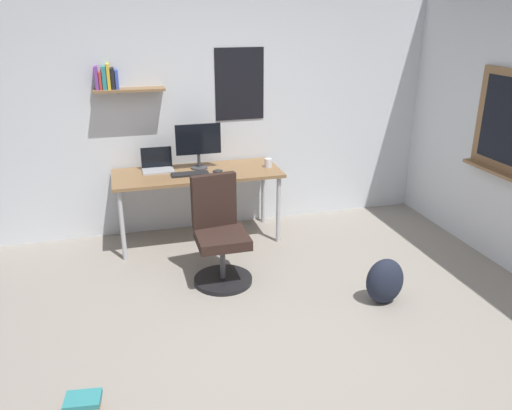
{
  "coord_description": "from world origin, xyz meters",
  "views": [
    {
      "loc": [
        -1.0,
        -2.89,
        2.28
      ],
      "look_at": [
        -0.0,
        0.71,
        0.85
      ],
      "focal_mm": 35.91,
      "sensor_mm": 36.0,
      "label": 1
    }
  ],
  "objects_px": {
    "desk": "(197,178)",
    "book_stack_on_floor": "(82,406)",
    "backpack": "(385,281)",
    "computer_mouse": "(218,171)",
    "keyboard": "(190,174)",
    "coffee_mug": "(268,163)",
    "office_chair": "(220,238)",
    "laptop": "(157,165)",
    "monitor_primary": "(198,143)"
  },
  "relations": [
    {
      "from": "computer_mouse",
      "to": "coffee_mug",
      "type": "height_order",
      "value": "coffee_mug"
    },
    {
      "from": "laptop",
      "to": "coffee_mug",
      "type": "relative_size",
      "value": 3.37
    },
    {
      "from": "office_chair",
      "to": "computer_mouse",
      "type": "height_order",
      "value": "office_chair"
    },
    {
      "from": "office_chair",
      "to": "computer_mouse",
      "type": "distance_m",
      "value": 0.9
    },
    {
      "from": "laptop",
      "to": "computer_mouse",
      "type": "relative_size",
      "value": 2.98
    },
    {
      "from": "office_chair",
      "to": "laptop",
      "type": "xyz_separation_m",
      "value": [
        -0.42,
        1.05,
        0.39
      ]
    },
    {
      "from": "coffee_mug",
      "to": "backpack",
      "type": "xyz_separation_m",
      "value": [
        0.52,
        -1.61,
        -0.59
      ]
    },
    {
      "from": "office_chair",
      "to": "laptop",
      "type": "bearing_deg",
      "value": 111.59
    },
    {
      "from": "laptop",
      "to": "backpack",
      "type": "height_order",
      "value": "laptop"
    },
    {
      "from": "computer_mouse",
      "to": "coffee_mug",
      "type": "bearing_deg",
      "value": 5.25
    },
    {
      "from": "computer_mouse",
      "to": "book_stack_on_floor",
      "type": "distance_m",
      "value": 2.67
    },
    {
      "from": "desk",
      "to": "office_chair",
      "type": "xyz_separation_m",
      "value": [
        0.04,
        -0.9,
        -0.27
      ]
    },
    {
      "from": "keyboard",
      "to": "backpack",
      "type": "xyz_separation_m",
      "value": [
        1.34,
        -1.56,
        -0.56
      ]
    },
    {
      "from": "monitor_primary",
      "to": "book_stack_on_floor",
      "type": "bearing_deg",
      "value": -115.38
    },
    {
      "from": "coffee_mug",
      "to": "laptop",
      "type": "bearing_deg",
      "value": 170.28
    },
    {
      "from": "desk",
      "to": "laptop",
      "type": "bearing_deg",
      "value": 157.4
    },
    {
      "from": "office_chair",
      "to": "book_stack_on_floor",
      "type": "height_order",
      "value": "office_chair"
    },
    {
      "from": "desk",
      "to": "keyboard",
      "type": "bearing_deg",
      "value": -134.96
    },
    {
      "from": "monitor_primary",
      "to": "keyboard",
      "type": "xyz_separation_m",
      "value": [
        -0.13,
        -0.19,
        -0.26
      ]
    },
    {
      "from": "laptop",
      "to": "backpack",
      "type": "relative_size",
      "value": 0.78
    },
    {
      "from": "coffee_mug",
      "to": "office_chair",
      "type": "bearing_deg",
      "value": -129.12
    },
    {
      "from": "laptop",
      "to": "monitor_primary",
      "type": "bearing_deg",
      "value": -6.55
    },
    {
      "from": "desk",
      "to": "backpack",
      "type": "xyz_separation_m",
      "value": [
        1.26,
        -1.65,
        -0.48
      ]
    },
    {
      "from": "monitor_primary",
      "to": "backpack",
      "type": "relative_size",
      "value": 1.17
    },
    {
      "from": "office_chair",
      "to": "coffee_mug",
      "type": "height_order",
      "value": "office_chair"
    },
    {
      "from": "monitor_primary",
      "to": "coffee_mug",
      "type": "relative_size",
      "value": 5.04
    },
    {
      "from": "monitor_primary",
      "to": "keyboard",
      "type": "relative_size",
      "value": 1.25
    },
    {
      "from": "office_chair",
      "to": "book_stack_on_floor",
      "type": "relative_size",
      "value": 3.8
    },
    {
      "from": "desk",
      "to": "book_stack_on_floor",
      "type": "bearing_deg",
      "value": -115.58
    },
    {
      "from": "backpack",
      "to": "book_stack_on_floor",
      "type": "height_order",
      "value": "backpack"
    },
    {
      "from": "office_chair",
      "to": "coffee_mug",
      "type": "distance_m",
      "value": 1.18
    },
    {
      "from": "keyboard",
      "to": "coffee_mug",
      "type": "xyz_separation_m",
      "value": [
        0.82,
        0.05,
        0.04
      ]
    },
    {
      "from": "backpack",
      "to": "book_stack_on_floor",
      "type": "xyz_separation_m",
      "value": [
        -2.36,
        -0.66,
        -0.13
      ]
    },
    {
      "from": "coffee_mug",
      "to": "book_stack_on_floor",
      "type": "distance_m",
      "value": 3.02
    },
    {
      "from": "laptop",
      "to": "coffee_mug",
      "type": "bearing_deg",
      "value": -9.72
    },
    {
      "from": "office_chair",
      "to": "laptop",
      "type": "height_order",
      "value": "laptop"
    },
    {
      "from": "desk",
      "to": "backpack",
      "type": "distance_m",
      "value": 2.13
    },
    {
      "from": "desk",
      "to": "keyboard",
      "type": "relative_size",
      "value": 4.54
    },
    {
      "from": "computer_mouse",
      "to": "book_stack_on_floor",
      "type": "height_order",
      "value": "computer_mouse"
    },
    {
      "from": "desk",
      "to": "office_chair",
      "type": "bearing_deg",
      "value": -87.51
    },
    {
      "from": "laptop",
      "to": "backpack",
      "type": "bearing_deg",
      "value": -47.8
    },
    {
      "from": "keyboard",
      "to": "computer_mouse",
      "type": "relative_size",
      "value": 3.56
    },
    {
      "from": "office_chair",
      "to": "coffee_mug",
      "type": "bearing_deg",
      "value": 50.88
    },
    {
      "from": "monitor_primary",
      "to": "keyboard",
      "type": "height_order",
      "value": "monitor_primary"
    },
    {
      "from": "computer_mouse",
      "to": "book_stack_on_floor",
      "type": "xyz_separation_m",
      "value": [
        -1.3,
        -2.22,
        -0.7
      ]
    },
    {
      "from": "keyboard",
      "to": "office_chair",
      "type": "bearing_deg",
      "value": -81.39
    },
    {
      "from": "desk",
      "to": "backpack",
      "type": "bearing_deg",
      "value": -52.63
    },
    {
      "from": "laptop",
      "to": "coffee_mug",
      "type": "height_order",
      "value": "laptop"
    },
    {
      "from": "desk",
      "to": "laptop",
      "type": "relative_size",
      "value": 5.42
    },
    {
      "from": "coffee_mug",
      "to": "backpack",
      "type": "bearing_deg",
      "value": -72.2
    }
  ]
}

